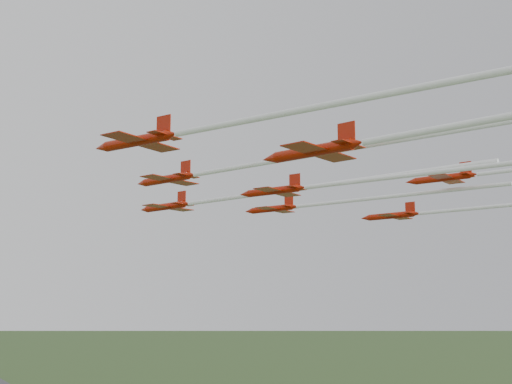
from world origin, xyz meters
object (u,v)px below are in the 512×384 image
jet_row3_left (291,112)px  jet_row3_mid (358,181)px  jet_row2_right (321,204)px  jet_row4_left (386,138)px  jet_lead (234,197)px  jet_row2_left (274,161)px  jet_row3_right (465,209)px

jet_row3_left → jet_row3_mid: 26.47m
jet_row2_right → jet_row4_left: bearing=-140.1°
jet_lead → jet_row4_left: jet_lead is taller
jet_row2_left → jet_row4_left: size_ratio=1.48×
jet_row2_left → jet_row3_mid: size_ratio=1.30×
jet_lead → jet_row2_left: bearing=-126.4°
jet_row3_left → jet_row2_left: bearing=36.8°
jet_row3_right → jet_lead: bearing=136.6°
jet_row2_right → jet_row3_left: size_ratio=0.66×
jet_lead → jet_row4_left: size_ratio=1.36×
jet_lead → jet_row2_left: (-6.64, -21.63, 0.72)m
jet_row2_left → jet_row3_mid: bearing=-24.5°
jet_lead → jet_row3_mid: (5.31, -22.47, -0.65)m
jet_row4_left → jet_row3_left: bearing=156.3°
jet_lead → jet_row3_left: size_ratio=0.92×
jet_row2_right → jet_row3_left: jet_row3_left is taller
jet_lead → jet_row3_mid: bearing=-96.0°
jet_row3_mid → jet_row4_left: bearing=-146.4°
jet_row2_right → jet_row3_right: size_ratio=0.81×
jet_row3_right → jet_row4_left: (-39.27, -24.79, 0.77)m
jet_row2_left → jet_row3_right: 41.23m
jet_lead → jet_row3_right: bearing=-42.5°
jet_lead → jet_row2_left: size_ratio=0.92×
jet_row3_mid → jet_row3_right: bearing=-8.6°
jet_row2_left → jet_row2_right: 27.71m
jet_row2_left → jet_row3_left: 19.17m
jet_row3_right → jet_row4_left: jet_row4_left is taller
jet_row2_right → jet_row3_mid: 21.20m
jet_lead → jet_row3_right: size_ratio=1.14×
jet_row3_left → jet_row3_right: size_ratio=1.24×
jet_row2_left → jet_row3_left: bearing=-138.5°
jet_lead → jet_row3_right: jet_lead is taller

